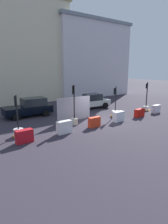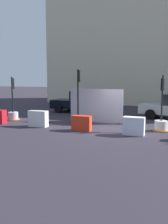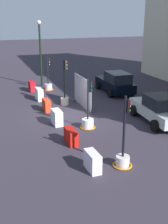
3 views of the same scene
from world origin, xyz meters
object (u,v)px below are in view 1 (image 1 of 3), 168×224
at_px(traffic_light_2, 115,112).
at_px(construction_barrier_5, 156,109).
at_px(traffic_light_1, 74,117).
at_px(construction_barrier_1, 64,127).
at_px(construction_barrier_2, 94,122).
at_px(car_black_sedan, 30,107).
at_px(traffic_light_0, 18,130).
at_px(traffic_light_3, 146,106).
at_px(car_silver_hatchback, 91,101).
at_px(construction_barrier_4, 139,113).
at_px(construction_barrier_0, 24,136).
at_px(construction_barrier_3, 119,116).

bearing_deg(traffic_light_2, construction_barrier_5, -18.00).
bearing_deg(traffic_light_1, construction_barrier_1, -140.81).
distance_m(construction_barrier_2, car_black_sedan, 7.07).
bearing_deg(traffic_light_1, traffic_light_2, 0.08).
distance_m(traffic_light_0, traffic_light_3, 14.09).
relative_size(traffic_light_0, traffic_light_3, 0.90).
xyz_separation_m(traffic_light_0, car_black_sedan, (2.75, 5.07, 0.42)).
bearing_deg(car_silver_hatchback, construction_barrier_4, -78.28).
relative_size(traffic_light_3, construction_barrier_4, 2.86).
height_order(construction_barrier_5, car_black_sedan, car_black_sedan).
height_order(traffic_light_1, construction_barrier_1, traffic_light_1).
relative_size(construction_barrier_0, construction_barrier_2, 1.03).
xyz_separation_m(traffic_light_0, construction_barrier_2, (5.55, -1.40, -0.04)).
height_order(construction_barrier_0, car_black_sedan, car_black_sedan).
bearing_deg(construction_barrier_2, traffic_light_1, 119.73).
xyz_separation_m(traffic_light_2, construction_barrier_3, (-1.13, -1.54, 0.02)).
distance_m(construction_barrier_2, car_silver_hatchback, 7.36).
height_order(traffic_light_0, car_black_sedan, traffic_light_0).
height_order(traffic_light_0, construction_barrier_5, traffic_light_0).
xyz_separation_m(traffic_light_0, traffic_light_1, (4.67, 0.14, 0.21)).
bearing_deg(traffic_light_3, construction_barrier_2, -170.54).
bearing_deg(traffic_light_3, traffic_light_1, 179.27).
height_order(traffic_light_0, traffic_light_1, traffic_light_1).
xyz_separation_m(construction_barrier_5, car_black_sedan, (-11.23, 6.40, 0.45)).
xyz_separation_m(construction_barrier_1, construction_barrier_3, (5.47, -0.04, -0.02)).
xyz_separation_m(traffic_light_2, construction_barrier_4, (1.72, -1.54, -0.04)).
bearing_deg(construction_barrier_1, car_black_sedan, 90.70).
relative_size(traffic_light_2, traffic_light_3, 0.92).
distance_m(traffic_light_2, construction_barrier_1, 6.76).
relative_size(traffic_light_2, construction_barrier_3, 2.81).
height_order(traffic_light_1, car_black_sedan, traffic_light_1).
height_order(construction_barrier_4, car_silver_hatchback, car_silver_hatchback).
bearing_deg(construction_barrier_4, traffic_light_0, 172.86).
height_order(traffic_light_0, construction_barrier_1, traffic_light_0).
bearing_deg(traffic_light_3, car_black_sedan, 156.00).
distance_m(traffic_light_3, construction_barrier_1, 11.35).
bearing_deg(construction_barrier_2, construction_barrier_4, 0.07).
bearing_deg(traffic_light_0, construction_barrier_3, -9.52).
bearing_deg(traffic_light_2, construction_barrier_2, -158.22).
distance_m(construction_barrier_1, construction_barrier_3, 5.47).
xyz_separation_m(traffic_light_2, construction_barrier_1, (-6.60, -1.50, 0.04)).
distance_m(traffic_light_0, car_silver_hatchback, 10.90).
relative_size(construction_barrier_0, car_black_sedan, 0.23).
height_order(traffic_light_0, traffic_light_3, traffic_light_3).
distance_m(traffic_light_1, construction_barrier_2, 1.80).
xyz_separation_m(traffic_light_3, construction_barrier_3, (-5.80, -1.41, -0.05)).
height_order(construction_barrier_2, construction_barrier_5, construction_barrier_5).
distance_m(construction_barrier_1, construction_barrier_5, 11.15).
distance_m(traffic_light_0, construction_barrier_2, 5.72).
distance_m(construction_barrier_2, construction_barrier_3, 2.75).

